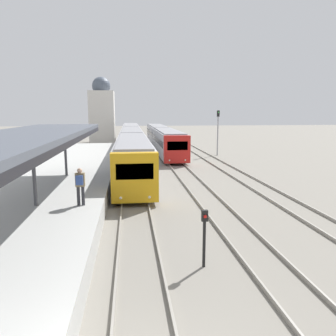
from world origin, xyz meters
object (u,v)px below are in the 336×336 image
(signal_post_near, at_px, (204,232))
(signal_mast_far, at_px, (218,127))
(person_on_platform, at_px, (80,184))
(train_near, at_px, (132,140))
(train_far, at_px, (162,137))

(signal_post_near, distance_m, signal_mast_far, 28.59)
(person_on_platform, distance_m, signal_post_near, 6.41)
(train_near, bearing_deg, signal_mast_far, -13.22)
(person_on_platform, relative_size, train_far, 0.06)
(person_on_platform, xyz_separation_m, signal_mast_far, (12.39, 22.91, 1.34))
(train_near, relative_size, train_far, 1.54)
(person_on_platform, xyz_separation_m, train_near, (2.42, 25.25, -0.24))
(train_near, distance_m, train_far, 6.66)
(person_on_platform, height_order, train_far, train_far)
(train_near, distance_m, signal_post_near, 29.82)
(train_far, height_order, signal_post_near, train_far)
(person_on_platform, bearing_deg, signal_mast_far, 61.60)
(train_near, xyz_separation_m, signal_post_near, (2.10, -29.74, -0.50))
(signal_post_near, bearing_deg, signal_mast_far, 73.97)
(signal_post_near, bearing_deg, person_on_platform, 135.17)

